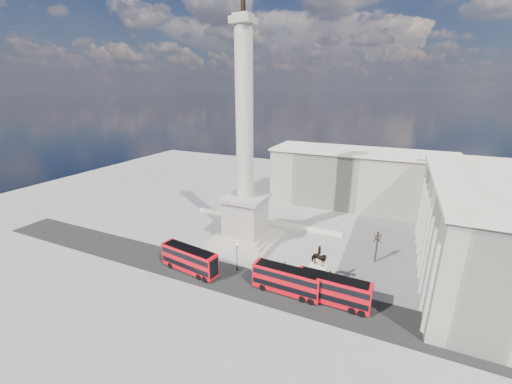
{
  "coord_description": "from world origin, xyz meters",
  "views": [
    {
      "loc": [
        29.29,
        -53.53,
        33.13
      ],
      "look_at": [
        4.68,
        0.43,
        13.78
      ],
      "focal_mm": 22.0,
      "sensor_mm": 36.0,
      "label": 1
    }
  ],
  "objects": [
    {
      "name": "equestrian_statue",
      "position": [
        19.39,
        -5.8,
        2.79
      ],
      "size": [
        3.85,
        2.89,
        8.05
      ],
      "color": "beige",
      "rests_on": "ground"
    },
    {
      "name": "pedestrian_walking",
      "position": [
        27.63,
        -6.5,
        0.86
      ],
      "size": [
        0.67,
        0.48,
        1.72
      ],
      "primitive_type": "imported",
      "rotation": [
        0.0,
        0.0,
        0.11
      ],
      "color": "black",
      "rests_on": "ground"
    },
    {
      "name": "pedestrian_crossing",
      "position": [
        12.17,
        -2.64,
        0.78
      ],
      "size": [
        0.53,
        0.97,
        1.57
      ],
      "primitive_type": "imported",
      "rotation": [
        0.0,
        0.0,
        1.74
      ],
      "color": "black",
      "rests_on": "ground"
    },
    {
      "name": "balustrade_wall",
      "position": [
        0.0,
        16.0,
        0.55
      ],
      "size": [
        40.0,
        0.6,
        1.1
      ],
      "primitive_type": "cube",
      "color": "beige",
      "rests_on": "ground"
    },
    {
      "name": "building_northeast",
      "position": [
        20.0,
        40.0,
        8.32
      ],
      "size": [
        51.0,
        17.0,
        16.6
      ],
      "color": "beige",
      "rests_on": "ground"
    },
    {
      "name": "red_bus_c",
      "position": [
        22.79,
        -9.29,
        2.54
      ],
      "size": [
        11.97,
        3.02,
        4.83
      ],
      "rotation": [
        0.0,
        0.0,
        -0.02
      ],
      "color": "red",
      "rests_on": "ground"
    },
    {
      "name": "pedestrian_standing",
      "position": [
        20.87,
        -2.31,
        0.8
      ],
      "size": [
        0.97,
        0.9,
        1.61
      ],
      "primitive_type": "imported",
      "rotation": [
        0.0,
        0.0,
        3.62
      ],
      "color": "black",
      "rests_on": "ground"
    },
    {
      "name": "victorian_lamp",
      "position": [
        4.04,
        -6.92,
        3.42
      ],
      "size": [
        0.5,
        0.5,
        5.81
      ],
      "rotation": [
        0.0,
        0.0,
        -0.08
      ],
      "color": "black",
      "rests_on": "ground"
    },
    {
      "name": "red_bus_b",
      "position": [
        15.07,
        -9.7,
        2.5
      ],
      "size": [
        11.84,
        3.12,
        4.77
      ],
      "rotation": [
        0.0,
        0.0,
        -0.03
      ],
      "color": "red",
      "rests_on": "ground"
    },
    {
      "name": "building_east",
      "position": [
        45.0,
        10.0,
        9.32
      ],
      "size": [
        19.0,
        46.0,
        18.6
      ],
      "color": "beige",
      "rests_on": "ground"
    },
    {
      "name": "ground",
      "position": [
        0.0,
        0.0,
        0.0
      ],
      "size": [
        180.0,
        180.0,
        0.0
      ],
      "primitive_type": "plane",
      "color": "gray",
      "rests_on": "ground"
    },
    {
      "name": "asphalt_road",
      "position": [
        5.0,
        -10.0,
        0.0
      ],
      "size": [
        120.0,
        9.0,
        0.01
      ],
      "primitive_type": "cube",
      "color": "black",
      "rests_on": "ground"
    },
    {
      "name": "red_bus_a",
      "position": [
        -3.9,
        -11.02,
        2.57
      ],
      "size": [
        12.33,
        4.39,
        4.89
      ],
      "rotation": [
        0.0,
        0.0,
        -0.14
      ],
      "color": "red",
      "rests_on": "ground"
    },
    {
      "name": "bare_tree_near",
      "position": [
        38.51,
        -2.56,
        6.4
      ],
      "size": [
        1.86,
        1.86,
        8.12
      ],
      "rotation": [
        0.0,
        0.0,
        -0.4
      ],
      "color": "#332319",
      "rests_on": "ground"
    },
    {
      "name": "bare_tree_mid",
      "position": [
        27.96,
        7.33,
        5.58
      ],
      "size": [
        1.87,
        1.87,
        7.08
      ],
      "rotation": [
        0.0,
        0.0,
        0.06
      ],
      "color": "#332319",
      "rests_on": "ground"
    },
    {
      "name": "nelsons_column",
      "position": [
        0.0,
        5.0,
        12.92
      ],
      "size": [
        14.0,
        14.0,
        49.85
      ],
      "color": "#A69B8A",
      "rests_on": "ground"
    },
    {
      "name": "bare_tree_far",
      "position": [
        42.56,
        7.93,
        6.0
      ],
      "size": [
        1.87,
        1.87,
        7.62
      ],
      "rotation": [
        0.0,
        0.0,
        -0.15
      ],
      "color": "#332319",
      "rests_on": "ground"
    }
  ]
}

